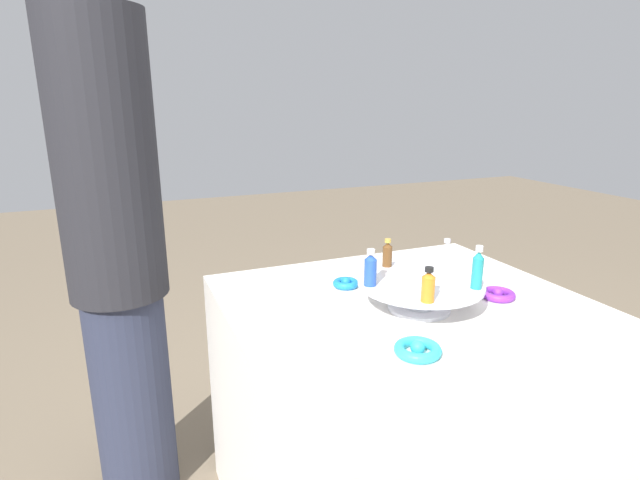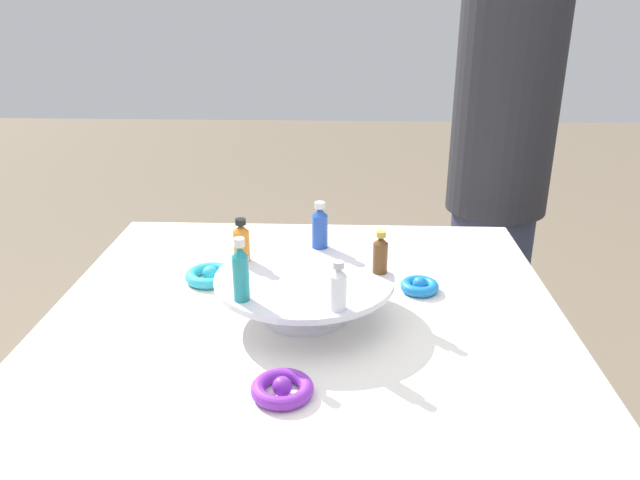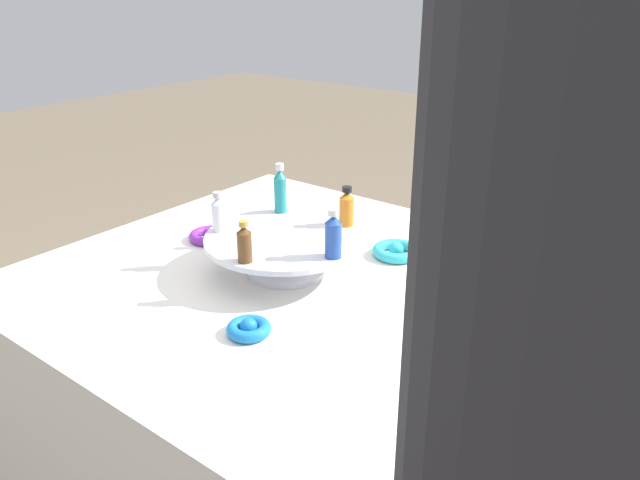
# 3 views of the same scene
# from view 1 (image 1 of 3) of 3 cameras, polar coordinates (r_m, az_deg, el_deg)

# --- Properties ---
(party_table) EXTENTS (1.02, 1.02, 0.78)m
(party_table) POSITION_cam_1_polar(r_m,az_deg,el_deg) (1.64, 10.46, -20.43)
(party_table) COLOR silver
(party_table) RESTS_ON ground_plane
(display_stand) EXTENTS (0.35, 0.35, 0.09)m
(display_stand) POSITION_cam_1_polar(r_m,az_deg,el_deg) (1.42, 11.37, -5.52)
(display_stand) COLOR silver
(display_stand) RESTS_ON party_table
(bottle_brown) EXTENTS (0.03, 0.03, 0.09)m
(bottle_brown) POSITION_cam_1_polar(r_m,az_deg,el_deg) (1.50, 7.72, -1.56)
(bottle_brown) COLOR brown
(bottle_brown) RESTS_ON display_stand
(bottle_blue) EXTENTS (0.03, 0.03, 0.10)m
(bottle_blue) POSITION_cam_1_polar(r_m,az_deg,el_deg) (1.34, 5.78, -3.30)
(bottle_blue) COLOR #234CAD
(bottle_blue) RESTS_ON display_stand
(bottle_orange) EXTENTS (0.03, 0.03, 0.09)m
(bottle_orange) POSITION_cam_1_polar(r_m,az_deg,el_deg) (1.26, 12.27, -5.14)
(bottle_orange) COLOR orange
(bottle_orange) RESTS_ON display_stand
(bottle_teal) EXTENTS (0.03, 0.03, 0.12)m
(bottle_teal) POSITION_cam_1_polar(r_m,az_deg,el_deg) (1.38, 17.57, -3.18)
(bottle_teal) COLOR teal
(bottle_teal) RESTS_ON display_stand
(bottle_clear) EXTENTS (0.03, 0.03, 0.09)m
(bottle_clear) POSITION_cam_1_polar(r_m,az_deg,el_deg) (1.52, 14.24, -1.62)
(bottle_clear) COLOR silver
(bottle_clear) RESTS_ON display_stand
(ribbon_bow_teal) EXTENTS (0.11, 0.11, 0.03)m
(ribbon_bow_teal) POSITION_cam_1_polar(r_m,az_deg,el_deg) (1.20, 11.10, -12.17)
(ribbon_bow_teal) COLOR #2DB7CC
(ribbon_bow_teal) RESTS_ON party_table
(ribbon_bow_purple) EXTENTS (0.10, 0.10, 0.03)m
(ribbon_bow_purple) POSITION_cam_1_polar(r_m,az_deg,el_deg) (1.58, 19.67, -5.85)
(ribbon_bow_purple) COLOR purple
(ribbon_bow_purple) RESTS_ON party_table
(ribbon_bow_blue) EXTENTS (0.08, 0.08, 0.03)m
(ribbon_bow_blue) POSITION_cam_1_polar(r_m,az_deg,el_deg) (1.57, 2.96, -4.95)
(ribbon_bow_blue) COLOR blue
(ribbon_bow_blue) RESTS_ON party_table
(person_figure) EXTENTS (0.30, 0.30, 1.78)m
(person_figure) POSITION_cam_1_polar(r_m,az_deg,el_deg) (1.69, -22.30, -0.89)
(person_figure) COLOR #282D42
(person_figure) RESTS_ON ground_plane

